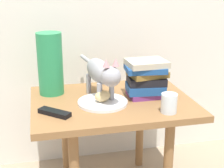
{
  "coord_description": "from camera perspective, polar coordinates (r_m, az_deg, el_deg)",
  "views": [
    {
      "loc": [
        -0.33,
        -1.44,
        1.08
      ],
      "look_at": [
        0.0,
        0.0,
        0.59
      ],
      "focal_mm": 52.95,
      "sensor_mm": 36.0,
      "label": 1
    }
  ],
  "objects": [
    {
      "name": "side_table",
      "position": [
        1.61,
        0.0,
        -5.16
      ],
      "size": [
        0.76,
        0.57,
        0.51
      ],
      "color": "olive",
      "rests_on": "ground"
    },
    {
      "name": "plate",
      "position": [
        1.53,
        -1.62,
        -3.18
      ],
      "size": [
        0.23,
        0.23,
        0.01
      ],
      "primitive_type": "cylinder",
      "color": "white",
      "rests_on": "side_table"
    },
    {
      "name": "bread_roll",
      "position": [
        1.52,
        -1.64,
        -2.09
      ],
      "size": [
        0.1,
        0.09,
        0.05
      ],
      "primitive_type": "ellipsoid",
      "rotation": [
        0.0,
        0.0,
        0.54
      ],
      "color": "#E0BC7A",
      "rests_on": "plate"
    },
    {
      "name": "cat",
      "position": [
        1.55,
        -1.86,
        1.96
      ],
      "size": [
        0.13,
        0.48,
        0.23
      ],
      "color": "#99999E",
      "rests_on": "side_table"
    },
    {
      "name": "book_stack",
      "position": [
        1.6,
        5.94,
        1.02
      ],
      "size": [
        0.21,
        0.17,
        0.18
      ],
      "color": "#72337A",
      "rests_on": "side_table"
    },
    {
      "name": "green_vase",
      "position": [
        1.65,
        -10.62,
        3.45
      ],
      "size": [
        0.12,
        0.12,
        0.31
      ],
      "primitive_type": "cylinder",
      "color": "#288C51",
      "rests_on": "side_table"
    },
    {
      "name": "candle_jar",
      "position": [
        1.45,
        9.81,
        -3.47
      ],
      "size": [
        0.07,
        0.07,
        0.08
      ],
      "color": "silver",
      "rests_on": "side_table"
    },
    {
      "name": "tv_remote",
      "position": [
        1.43,
        -9.91,
        -4.9
      ],
      "size": [
        0.14,
        0.13,
        0.02
      ],
      "primitive_type": "cube",
      "rotation": [
        0.0,
        0.0,
        -0.74
      ],
      "color": "black",
      "rests_on": "side_table"
    }
  ]
}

